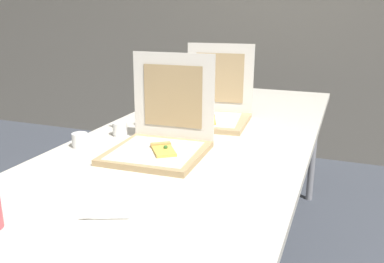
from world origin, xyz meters
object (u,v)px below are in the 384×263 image
Objects in this scene: pizza_box_middle at (213,111)px; cup_white_near_left at (80,140)px; cup_white_far at (183,104)px; napkin_pile at (111,207)px; cup_white_mid at (144,120)px; pizza_box_front at (161,139)px; cup_white_near_center at (120,129)px; table at (202,143)px.

pizza_box_middle reaches higher than cup_white_near_left.
cup_white_far reaches higher than napkin_pile.
cup_white_mid is at bearing -96.78° from cup_white_far.
cup_white_mid is at bearing 124.64° from pizza_box_front.
cup_white_mid is 1.00× the size of cup_white_far.
cup_white_near_center is at bearing 71.01° from cup_white_near_left.
cup_white_far is 1.19m from napkin_pile.
pizza_box_middle is at bearing 95.84° from table.
napkin_pile is at bearing -92.90° from pizza_box_middle.
cup_white_near_left reaches higher than napkin_pile.
cup_white_mid is at bearing 111.42° from napkin_pile.
pizza_box_middle is 0.30m from cup_white_far.
pizza_box_front is at bearing -74.52° from cup_white_far.
cup_white_near_center is (-0.02, -0.18, 0.00)m from cup_white_mid.
napkin_pile is (0.40, -0.41, -0.02)m from cup_white_near_left.
cup_white_near_center is at bearing -97.18° from cup_white_mid.
pizza_box_front reaches higher than napkin_pile.
napkin_pile is (0.01, -0.76, 0.05)m from table.
pizza_box_front is (-0.06, -0.29, 0.10)m from table.
cup_white_mid is at bearing 175.33° from table.
pizza_box_front reaches higher than cup_white_near_left.
cup_white_near_left is 0.57m from napkin_pile.
pizza_box_front is at bearing -101.99° from table.
cup_white_near_center is (-0.07, -0.56, 0.00)m from cup_white_far.
cup_white_mid reaches higher than table.
table is 0.76m from napkin_pile.
napkin_pile is (0.26, -1.16, -0.02)m from cup_white_far.
cup_white_near_left is 1.00× the size of cup_white_near_center.
pizza_box_middle reaches higher than cup_white_near_center.
napkin_pile is at bearing -83.64° from pizza_box_front.
cup_white_far is at bearing 103.32° from pizza_box_front.
pizza_box_middle is 6.24× the size of cup_white_near_left.
cup_white_far is (-0.23, 0.19, -0.02)m from pizza_box_middle.
cup_white_mid is at bearing -150.02° from pizza_box_middle.
cup_white_near_left is 1.00× the size of cup_white_far.
pizza_box_middle is at bearing -38.67° from cup_white_far.
pizza_box_front reaches higher than table.
cup_white_near_center is (-0.32, -0.16, 0.07)m from table.
cup_white_near_left and cup_white_far have the same top height.
napkin_pile reaches higher than table.
cup_white_mid is 0.38m from cup_white_far.
cup_white_far is (-0.25, 0.40, 0.07)m from table.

